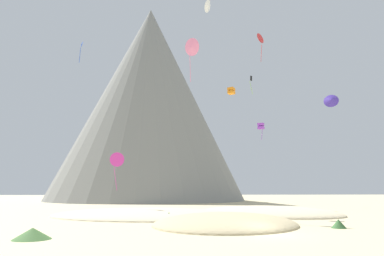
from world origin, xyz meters
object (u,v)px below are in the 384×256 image
(kite_black_high, at_px, (251,81))
(kite_orange_mid, at_px, (231,91))
(bush_mid_center, at_px, (169,216))
(kite_violet_mid, at_px, (261,126))
(kite_indigo_mid, at_px, (331,100))
(bush_ridge_crest, at_px, (32,234))
(kite_pink_mid, at_px, (192,48))
(bush_scatter_east, at_px, (262,212))
(kite_blue_high, at_px, (81,45))
(kite_magenta_low, at_px, (117,160))
(kite_white_high, at_px, (208,6))
(rock_massif, at_px, (153,105))
(kite_red_high, at_px, (260,39))
(bush_near_right, at_px, (339,224))

(kite_black_high, relative_size, kite_orange_mid, 3.97)
(bush_mid_center, xyz_separation_m, kite_violet_mid, (18.03, 23.38, 15.14))
(kite_indigo_mid, height_order, kite_black_high, kite_black_high)
(bush_ridge_crest, distance_m, kite_pink_mid, 33.81)
(kite_pink_mid, relative_size, kite_violet_mid, 1.95)
(kite_orange_mid, bearing_deg, bush_scatter_east, 31.22)
(kite_black_high, distance_m, kite_blue_high, 44.22)
(kite_black_high, distance_m, kite_violet_mid, 25.71)
(bush_scatter_east, distance_m, kite_indigo_mid, 20.26)
(bush_ridge_crest, distance_m, kite_indigo_mid, 44.90)
(bush_ridge_crest, bearing_deg, kite_magenta_low, 86.70)
(kite_indigo_mid, distance_m, kite_violet_mid, 16.59)
(bush_scatter_east, relative_size, kite_indigo_mid, 0.55)
(kite_white_high, height_order, kite_violet_mid, kite_white_high)
(rock_massif, distance_m, kite_magenta_low, 64.17)
(bush_mid_center, distance_m, kite_black_high, 57.50)
(bush_mid_center, relative_size, kite_violet_mid, 0.32)
(rock_massif, bearing_deg, kite_violet_mid, -66.21)
(rock_massif, relative_size, kite_violet_mid, 22.94)
(kite_indigo_mid, height_order, kite_red_high, kite_red_high)
(bush_mid_center, xyz_separation_m, bush_near_right, (15.41, -9.67, -0.06))
(kite_white_high, xyz_separation_m, kite_violet_mid, (11.18, 7.52, -20.49))
(bush_mid_center, height_order, kite_black_high, kite_black_high)
(kite_indigo_mid, bearing_deg, kite_magenta_low, -161.95)
(bush_mid_center, distance_m, kite_violet_mid, 33.18)
(kite_white_high, bearing_deg, kite_indigo_mid, -85.69)
(rock_massif, xyz_separation_m, kite_pink_mid, (7.75, -68.96, -8.33))
(kite_white_high, bearing_deg, kite_magenta_low, 119.16)
(bush_near_right, bearing_deg, kite_orange_mid, 109.03)
(rock_massif, bearing_deg, kite_orange_mid, -78.22)
(kite_black_high, height_order, kite_blue_high, kite_black_high)
(kite_black_high, bearing_deg, kite_red_high, -77.53)
(kite_white_high, distance_m, kite_red_high, 17.68)
(bush_ridge_crest, bearing_deg, bush_scatter_east, 44.26)
(bush_near_right, xyz_separation_m, kite_red_high, (4.35, 37.61, 35.41))
(kite_indigo_mid, relative_size, kite_blue_high, 0.56)
(bush_ridge_crest, height_order, bush_near_right, bush_ridge_crest)
(kite_indigo_mid, xyz_separation_m, kite_red_high, (-5.03, 19.65, 18.83))
(kite_indigo_mid, bearing_deg, kite_pink_mid, -143.44)
(bush_ridge_crest, distance_m, kite_blue_high, 46.73)
(kite_magenta_low, height_order, kite_black_high, kite_black_high)
(bush_near_right, xyz_separation_m, kite_black_high, (6.26, 53.16, 30.78))
(kite_red_high, xyz_separation_m, kite_violet_mid, (-1.73, -4.56, -20.22))
(rock_massif, distance_m, kite_violet_mid, 58.57)
(bush_mid_center, relative_size, rock_massif, 0.01)
(bush_near_right, height_order, kite_orange_mid, kite_orange_mid)
(kite_pink_mid, bearing_deg, kite_red_high, 96.52)
(kite_white_high, xyz_separation_m, kite_magenta_low, (-15.08, -0.52, -27.86))
(rock_massif, height_order, kite_indigo_mid, rock_massif)
(kite_red_high, bearing_deg, bush_near_right, 43.01)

